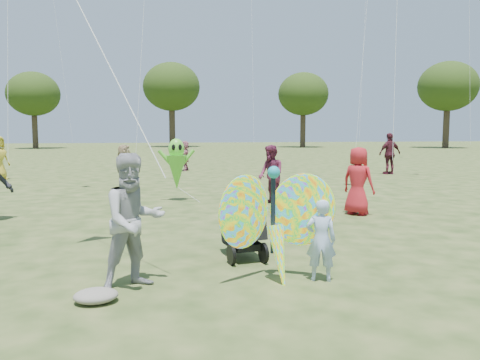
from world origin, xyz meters
The scene contains 13 objects.
ground centered at (0.00, 0.00, 0.00)m, with size 160.00×160.00×0.00m, color #51592B.
child_girl centered at (0.40, -0.70, 0.53)m, with size 0.39×0.26×1.07m, color #9EB6E0.
adult_man centered at (-1.94, -0.47, 0.83)m, with size 0.81×0.63×1.66m, color #97989D.
grey_bag centered at (-2.37, -0.92, 0.08)m, with size 0.49×0.40×0.16m, color gray.
crowd_a centered at (3.06, 3.73, 0.79)m, with size 0.77×0.50×1.57m, color #AC1B22.
crowd_d centered at (-2.42, 9.80, 0.75)m, with size 1.39×0.44×1.50m, color #A08662.
crowd_e centered at (1.49, 5.63, 0.79)m, with size 0.77×0.60×1.58m, color maroon.
crowd_h centered at (9.18, 13.13, 0.94)m, with size 1.10×0.46×1.88m, color #481823.
crowd_j centered at (0.24, 17.03, 0.74)m, with size 1.38×0.44×1.48m, color #AC6272.
jogging_stroller centered at (-0.35, 0.63, 0.61)m, with size 0.59×1.09×1.09m.
butterfly_kite centered at (-0.18, -0.61, 0.74)m, with size 1.74×0.75×1.69m.
alien_kite centered at (-0.90, 6.77, 0.97)m, with size 1.12×0.69×1.74m.
tree_line centered at (3.67, 44.99, 6.86)m, with size 91.78×33.60×10.79m.
Camera 1 is at (-1.82, -6.24, 1.91)m, focal length 35.00 mm.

